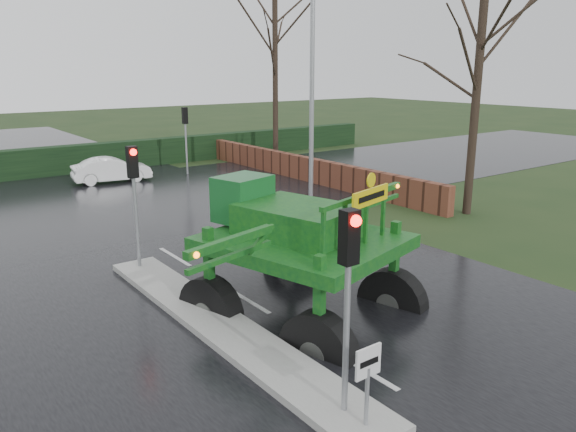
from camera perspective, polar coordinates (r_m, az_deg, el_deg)
ground at (r=11.17m, az=7.24°, el=-15.07°), size 140.00×140.00×0.00m
road_main at (r=19.04m, az=-14.03°, el=-2.50°), size 14.00×80.00×0.02m
road_cross at (r=24.51m, az=-19.53°, el=0.96°), size 80.00×12.00×0.02m
median_island at (r=12.57m, az=-6.86°, el=-11.01°), size 1.20×10.00×0.16m
hedge_row at (r=31.99m, az=-24.02°, el=4.99°), size 44.00×0.90×1.50m
brick_wall at (r=29.12m, az=0.45°, el=5.12°), size 0.40×20.00×1.20m
keep_left_sign at (r=8.93m, az=8.11°, el=-15.54°), size 0.50×0.07×1.35m
traffic_signal_near at (r=8.59m, az=6.18°, el=-5.41°), size 0.26×0.33×3.52m
traffic_signal_mid at (r=15.68m, az=-15.40°, el=3.46°), size 0.26×0.33×3.52m
traffic_signal_far at (r=30.15m, az=-10.40°, el=9.04°), size 0.26×0.33×3.52m
street_light_right at (r=24.13m, az=1.89°, el=15.94°), size 3.85×0.30×10.00m
tree_right_near at (r=22.40m, az=18.73°, el=13.23°), size 5.60×5.60×9.64m
tree_right_far at (r=34.22m, az=-1.32°, el=16.50°), size 7.00×7.00×12.05m
crop_sprayer at (r=10.93m, az=2.41°, el=-3.87°), size 7.51×5.57×4.32m
white_sedan at (r=29.25m, az=-17.39°, el=3.28°), size 3.89×1.83×1.23m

